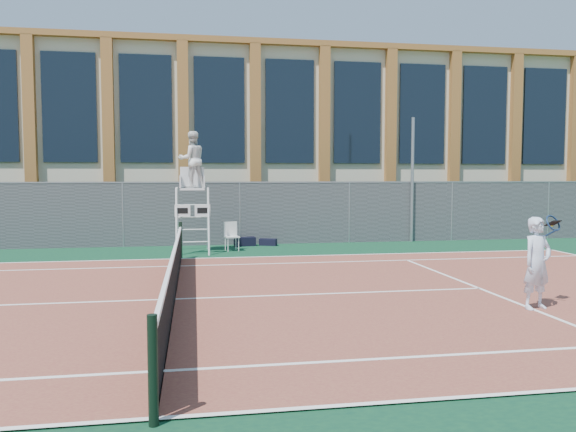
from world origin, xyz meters
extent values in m
plane|color=#233814|center=(0.00, 0.00, 0.00)|extent=(120.00, 120.00, 0.00)
cube|color=#0B3223|center=(0.00, 1.00, 0.01)|extent=(36.00, 20.00, 0.01)
cube|color=brown|center=(0.00, 0.00, 0.02)|extent=(23.77, 10.97, 0.02)
cylinder|color=black|center=(0.00, -5.60, 0.55)|extent=(0.10, 0.10, 1.10)
cylinder|color=black|center=(0.00, 5.60, 0.55)|extent=(0.10, 0.10, 1.10)
cube|color=black|center=(0.00, 0.00, 0.46)|extent=(0.03, 11.00, 0.86)
cube|color=white|center=(0.00, 0.00, 0.92)|extent=(0.06, 11.20, 0.07)
cube|color=black|center=(0.00, 10.00, 1.10)|extent=(40.00, 1.40, 2.20)
cube|color=beige|center=(0.00, 18.00, 4.00)|extent=(44.00, 10.00, 8.00)
cube|color=#9C622D|center=(0.00, 18.00, 8.10)|extent=(45.00, 10.60, 0.25)
cylinder|color=#9EA0A5|center=(8.37, 8.70, 2.29)|extent=(0.12, 0.12, 4.59)
cylinder|color=white|center=(-0.14, 6.46, 1.02)|extent=(0.06, 0.58, 2.12)
cylinder|color=white|center=(0.84, 6.46, 1.02)|extent=(0.06, 0.58, 2.12)
cylinder|color=white|center=(-0.14, 7.54, 1.02)|extent=(0.06, 0.58, 2.12)
cylinder|color=white|center=(0.84, 7.54, 1.02)|extent=(0.06, 0.58, 2.12)
cube|color=white|center=(0.35, 7.00, 2.02)|extent=(0.76, 0.65, 0.06)
cube|color=white|center=(0.35, 7.30, 2.40)|extent=(0.76, 0.05, 0.65)
cube|color=white|center=(0.05, 6.57, 1.37)|extent=(0.48, 0.03, 0.37)
cube|color=white|center=(0.66, 6.57, 1.37)|extent=(0.48, 0.03, 0.37)
imported|color=white|center=(0.35, 7.05, 2.95)|extent=(1.04, 0.91, 1.79)
cube|color=silver|center=(1.60, 7.14, 0.47)|extent=(0.51, 0.51, 0.04)
cube|color=silver|center=(1.57, 7.33, 0.72)|extent=(0.44, 0.12, 0.47)
cylinder|color=silver|center=(1.46, 6.93, 0.23)|extent=(0.03, 0.03, 0.44)
cylinder|color=silver|center=(1.81, 7.00, 0.23)|extent=(0.03, 0.03, 0.44)
cylinder|color=silver|center=(1.40, 7.28, 0.23)|extent=(0.03, 0.03, 0.44)
cylinder|color=silver|center=(1.74, 7.34, 0.23)|extent=(0.03, 0.03, 0.44)
cube|color=black|center=(2.13, 8.35, 0.16)|extent=(0.76, 0.40, 0.31)
cube|color=black|center=(2.94, 8.34, 0.13)|extent=(0.65, 0.46, 0.24)
imported|color=silver|center=(6.48, -1.89, 0.86)|extent=(0.69, 0.54, 1.66)
torus|color=#122544|center=(6.92, -1.67, 1.56)|extent=(0.38, 0.30, 0.30)
sphere|color=#CCE533|center=(7.02, -1.49, 1.51)|extent=(0.07, 0.07, 0.07)
camera|label=1|loc=(0.41, -11.00, 2.41)|focal=35.00mm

